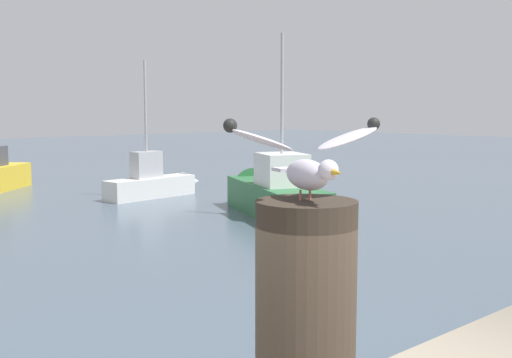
# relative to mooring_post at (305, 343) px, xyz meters

# --- Properties ---
(mooring_post) EXTENTS (0.34, 0.34, 0.96)m
(mooring_post) POSITION_rel_mooring_post_xyz_m (0.00, 0.00, 0.00)
(mooring_post) COLOR #382D23
(mooring_post) RESTS_ON harbor_quay
(seagull) EXTENTS (0.56, 0.39, 0.27)m
(seagull) POSITION_rel_mooring_post_xyz_m (-0.00, -0.00, 0.61)
(seagull) COLOR #C66E60
(seagull) RESTS_ON mooring_post
(boat_white) EXTENTS (3.84, 1.24, 4.42)m
(boat_white) POSITION_rel_mooring_post_xyz_m (9.65, 16.12, -1.63)
(boat_white) COLOR silver
(boat_white) RESTS_ON ground_plane
(boat_green) EXTENTS (3.44, 5.67, 4.95)m
(boat_green) POSITION_rel_mooring_post_xyz_m (10.26, 11.33, -1.53)
(boat_green) COLOR #2D6B3D
(boat_green) RESTS_ON ground_plane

